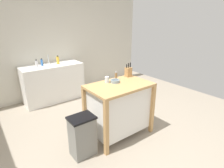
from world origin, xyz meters
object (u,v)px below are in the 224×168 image
at_px(drinking_cup, 107,80).
at_px(bottle_dish_soap, 58,60).
at_px(sink_faucet, 48,59).
at_px(bottle_spray_cleaner, 37,64).
at_px(pepper_grinder, 116,76).
at_px(bottle_hand_soap, 42,62).
at_px(trash_bin, 83,136).
at_px(knife_block, 128,72).
at_px(bowl_stoneware_deep, 115,81).
at_px(kitchen_island, 119,107).

distance_m(drinking_cup, bottle_dish_soap, 1.89).
height_order(sink_faucet, bottle_spray_cleaner, sink_faucet).
height_order(sink_faucet, bottle_dish_soap, sink_faucet).
xyz_separation_m(pepper_grinder, bottle_hand_soap, (-0.65, 1.92, -0.02)).
bearing_deg(trash_bin, knife_block, 15.59).
relative_size(bowl_stoneware_deep, sink_faucet, 0.69).
height_order(knife_block, bottle_spray_cleaner, knife_block).
xyz_separation_m(knife_block, pepper_grinder, (-0.30, -0.02, -0.02)).
bearing_deg(sink_faucet, drinking_cup, -82.86).
xyz_separation_m(kitchen_island, sink_faucet, (-0.36, 2.24, 0.49)).
height_order(sink_faucet, bottle_hand_soap, sink_faucet).
height_order(drinking_cup, trash_bin, drinking_cup).
relative_size(sink_faucet, bottle_spray_cleaner, 1.15).
bearing_deg(bottle_hand_soap, bowl_stoneware_deep, -74.69).
distance_m(knife_block, sink_faucet, 2.14).
bearing_deg(bottle_dish_soap, bowl_stoneware_deep, -84.47).
relative_size(kitchen_island, bowl_stoneware_deep, 6.89).
height_order(bowl_stoneware_deep, sink_faucet, sink_faucet).
xyz_separation_m(trash_bin, bottle_hand_soap, (0.21, 2.23, 0.65)).
bearing_deg(bottle_hand_soap, bottle_dish_soap, -8.08).
distance_m(pepper_grinder, bottle_dish_soap, 1.89).
height_order(drinking_cup, bottle_spray_cleaner, bottle_spray_cleaner).
distance_m(trash_bin, bottle_spray_cleaner, 2.19).
bearing_deg(bowl_stoneware_deep, sink_faucet, 99.75).
bearing_deg(trash_bin, bottle_dish_soap, 75.28).
height_order(knife_block, drinking_cup, knife_block).
height_order(trash_bin, bottle_dish_soap, bottle_dish_soap).
xyz_separation_m(bowl_stoneware_deep, bottle_spray_cleaner, (-0.71, 1.88, 0.03)).
bearing_deg(bottle_dish_soap, pepper_grinder, -81.18).
height_order(bowl_stoneware_deep, pepper_grinder, pepper_grinder).
bearing_deg(drinking_cup, trash_bin, -156.12).
xyz_separation_m(drinking_cup, sink_faucet, (-0.26, 2.04, 0.03)).
xyz_separation_m(knife_block, bottle_hand_soap, (-0.95, 1.91, -0.04)).
relative_size(bottle_hand_soap, bottle_dish_soap, 0.85).
distance_m(drinking_cup, sink_faucet, 2.05).
relative_size(kitchen_island, knife_block, 4.12).
relative_size(bowl_stoneware_deep, bottle_spray_cleaner, 0.79).
height_order(bottle_hand_soap, bottle_spray_cleaner, bottle_spray_cleaner).
height_order(pepper_grinder, bottle_spray_cleaner, bottle_spray_cleaner).
xyz_separation_m(kitchen_island, trash_bin, (-0.76, -0.09, -0.20)).
bearing_deg(bottle_hand_soap, trash_bin, -95.36).
bearing_deg(drinking_cup, bowl_stoneware_deep, -37.00).
bearing_deg(sink_faucet, pepper_grinder, -77.05).
relative_size(knife_block, bowl_stoneware_deep, 1.67).
distance_m(kitchen_island, trash_bin, 0.79).
xyz_separation_m(bottle_spray_cleaner, bottle_dish_soap, (0.52, 0.09, 0.00)).
distance_m(knife_block, pepper_grinder, 0.30).
distance_m(pepper_grinder, bottle_spray_cleaner, 1.96).
xyz_separation_m(knife_block, bottle_dish_soap, (-0.59, 1.86, -0.03)).
bearing_deg(trash_bin, kitchen_island, 6.73).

